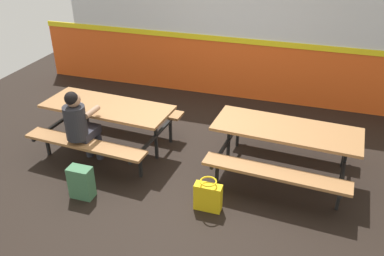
{
  "coord_description": "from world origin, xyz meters",
  "views": [
    {
      "loc": [
        1.53,
        -4.82,
        3.32
      ],
      "look_at": [
        0.0,
        -0.06,
        0.55
      ],
      "focal_mm": 37.47,
      "sensor_mm": 36.0,
      "label": 1
    }
  ],
  "objects": [
    {
      "name": "picnic_table_left",
      "position": [
        -1.31,
        -0.11,
        0.58
      ],
      "size": [
        1.98,
        1.67,
        0.74
      ],
      "color": "#9E6B3D",
      "rests_on": "ground"
    },
    {
      "name": "backpack_dark",
      "position": [
        -1.09,
        -1.29,
        0.22
      ],
      "size": [
        0.3,
        0.22,
        0.44
      ],
      "color": "#3F724C",
      "rests_on": "ground"
    },
    {
      "name": "tote_bag_bright",
      "position": [
        0.52,
        -1.04,
        0.19
      ],
      "size": [
        0.34,
        0.21,
        0.43
      ],
      "color": "yellow",
      "rests_on": "ground"
    },
    {
      "name": "accent_backdrop",
      "position": [
        0.0,
        2.44,
        1.25
      ],
      "size": [
        8.0,
        0.14,
        2.6
      ],
      "color": "#E55119",
      "rests_on": "ground"
    },
    {
      "name": "student_nearer",
      "position": [
        -1.44,
        -0.66,
        0.71
      ],
      "size": [
        0.38,
        0.53,
        1.21
      ],
      "color": "#2D2D38",
      "rests_on": "ground"
    },
    {
      "name": "picnic_table_right",
      "position": [
        1.31,
        -0.0,
        0.58
      ],
      "size": [
        1.98,
        1.67,
        0.74
      ],
      "color": "#9E6B3D",
      "rests_on": "ground"
    },
    {
      "name": "ground_plane",
      "position": [
        0.0,
        0.0,
        -0.01
      ],
      "size": [
        10.0,
        10.0,
        0.02
      ],
      "primitive_type": "cube",
      "color": "black"
    }
  ]
}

